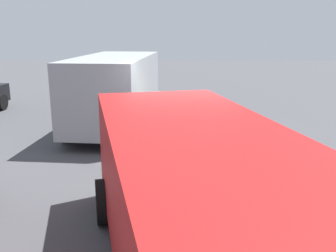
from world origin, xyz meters
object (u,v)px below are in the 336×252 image
object	(u,v)px
art_car_decorated	(181,133)
parked_sedan_near_right	(122,85)
parked_van_near_left	(116,89)
parked_van_far_left	(195,194)

from	to	relation	value
art_car_decorated	parked_sedan_near_right	world-z (taller)	art_car_decorated
parked_van_near_left	parked_van_far_left	bearing A→B (deg)	-159.38
art_car_decorated	parked_van_far_left	world-z (taller)	parked_van_far_left
art_car_decorated	parked_van_near_left	bearing A→B (deg)	-145.33
parked_van_near_left	parked_sedan_near_right	distance (m)	4.73
art_car_decorated	parked_van_near_left	world-z (taller)	parked_van_near_left
parked_van_far_left	parked_sedan_near_right	size ratio (longest dim) A/B	1.40
parked_van_far_left	parked_sedan_near_right	xyz separation A→B (m)	(11.82, 2.41, -0.39)
art_car_decorated	parked_van_near_left	xyz separation A→B (m)	(3.10, 1.93, 0.54)
parked_van_near_left	parked_sedan_near_right	bearing A→B (deg)	10.34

